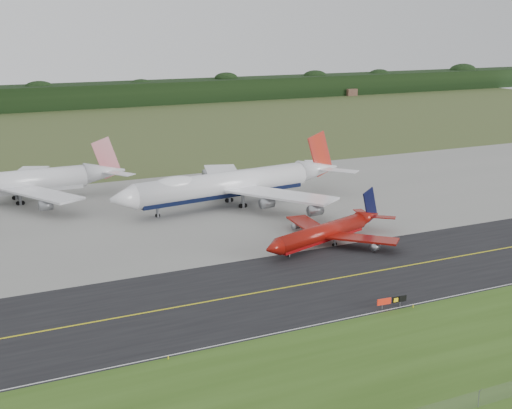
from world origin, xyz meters
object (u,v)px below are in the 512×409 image
object	(u,v)px
jet_ba_747	(231,184)
jet_red_737	(327,232)
jet_star_tail	(16,183)
taxiway_sign	(392,300)

from	to	relation	value
jet_ba_747	jet_red_737	size ratio (longest dim) A/B	1.89
jet_ba_747	jet_red_737	world-z (taller)	jet_ba_747
jet_ba_747	jet_star_tail	world-z (taller)	jet_ba_747
jet_ba_747	jet_red_737	xyz separation A→B (m)	(4.98, -36.84, -2.89)
jet_star_tail	taxiway_sign	size ratio (longest dim) A/B	10.65
jet_star_tail	taxiway_sign	xyz separation A→B (m)	(43.42, -96.22, -3.72)
jet_ba_747	jet_star_tail	xyz separation A→B (m)	(-46.75, 26.38, -0.55)
jet_star_tail	jet_red_737	bearing A→B (deg)	-50.71
jet_star_tail	jet_ba_747	bearing A→B (deg)	-29.43
jet_ba_747	jet_star_tail	bearing A→B (deg)	150.57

